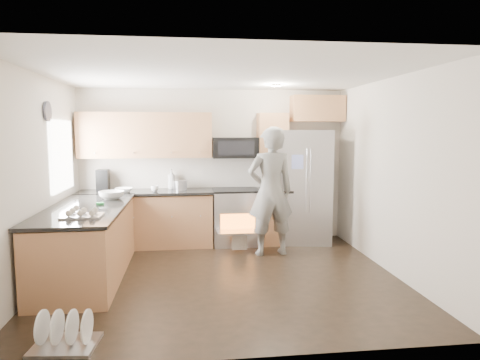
{
  "coord_description": "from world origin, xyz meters",
  "views": [
    {
      "loc": [
        -0.44,
        -5.36,
        1.9
      ],
      "look_at": [
        0.28,
        0.5,
        1.22
      ],
      "focal_mm": 32.0,
      "sensor_mm": 36.0,
      "label": 1
    }
  ],
  "objects": [
    {
      "name": "refrigerator",
      "position": [
        1.5,
        1.7,
        0.96
      ],
      "size": [
        1.05,
        0.88,
        1.91
      ],
      "rotation": [
        0.0,
        0.0,
        -0.17
      ],
      "color": "#B7B7BC",
      "rests_on": "ground"
    },
    {
      "name": "room_shell",
      "position": [
        -0.04,
        0.02,
        1.67
      ],
      "size": [
        4.54,
        4.04,
        2.62
      ],
      "color": "beige",
      "rests_on": "ground"
    },
    {
      "name": "person",
      "position": [
        0.81,
        0.99,
        0.98
      ],
      "size": [
        0.77,
        0.55,
        1.96
      ],
      "primitive_type": "imported",
      "rotation": [
        0.0,
        0.0,
        3.26
      ],
      "color": "gray",
      "rests_on": "ground"
    },
    {
      "name": "dish_rack",
      "position": [
        -1.54,
        -1.61,
        0.09
      ],
      "size": [
        0.58,
        0.49,
        0.34
      ],
      "rotation": [
        0.0,
        0.0,
        -0.1
      ],
      "color": "#B7B7BC",
      "rests_on": "ground"
    },
    {
      "name": "stove_range",
      "position": [
        0.35,
        1.69,
        0.68
      ],
      "size": [
        0.76,
        0.97,
        1.79
      ],
      "color": "#B7B7BC",
      "rests_on": "ground"
    },
    {
      "name": "peninsula",
      "position": [
        -1.75,
        0.25,
        0.47
      ],
      "size": [
        0.96,
        2.36,
        1.04
      ],
      "color": "#A87143",
      "rests_on": "ground"
    },
    {
      "name": "ground",
      "position": [
        0.0,
        0.0,
        0.0
      ],
      "size": [
        4.5,
        4.5,
        0.0
      ],
      "primitive_type": "plane",
      "color": "black",
      "rests_on": "ground"
    },
    {
      "name": "back_cabinet_run",
      "position": [
        -0.59,
        1.75,
        0.96
      ],
      "size": [
        4.45,
        0.64,
        2.5
      ],
      "color": "#A87143",
      "rests_on": "ground"
    }
  ]
}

